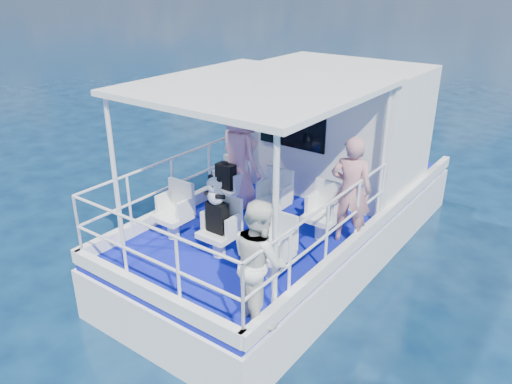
{
  "coord_description": "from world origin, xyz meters",
  "views": [
    {
      "loc": [
        4.04,
        -5.7,
        4.56
      ],
      "look_at": [
        0.13,
        -0.4,
        1.67
      ],
      "focal_mm": 35.0,
      "sensor_mm": 36.0,
      "label": 1
    }
  ],
  "objects_px": {
    "backpack_center": "(217,217)",
    "passenger_port_fwd": "(239,155)",
    "panda": "(215,190)",
    "passenger_stbd_aft": "(259,261)"
  },
  "relations": [
    {
      "from": "backpack_center",
      "to": "passenger_port_fwd",
      "type": "bearing_deg",
      "value": 118.16
    },
    {
      "from": "backpack_center",
      "to": "panda",
      "type": "distance_m",
      "value": 0.42
    },
    {
      "from": "passenger_stbd_aft",
      "to": "passenger_port_fwd",
      "type": "bearing_deg",
      "value": -15.73
    },
    {
      "from": "passenger_stbd_aft",
      "to": "panda",
      "type": "distance_m",
      "value": 1.48
    },
    {
      "from": "passenger_stbd_aft",
      "to": "panda",
      "type": "height_order",
      "value": "passenger_stbd_aft"
    },
    {
      "from": "passenger_stbd_aft",
      "to": "backpack_center",
      "type": "height_order",
      "value": "passenger_stbd_aft"
    },
    {
      "from": "passenger_port_fwd",
      "to": "panda",
      "type": "relative_size",
      "value": 4.43
    },
    {
      "from": "panda",
      "to": "passenger_stbd_aft",
      "type": "bearing_deg",
      "value": -30.09
    },
    {
      "from": "passenger_stbd_aft",
      "to": "panda",
      "type": "bearing_deg",
      "value": 1.86
    },
    {
      "from": "backpack_center",
      "to": "panda",
      "type": "relative_size",
      "value": 1.09
    }
  ]
}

